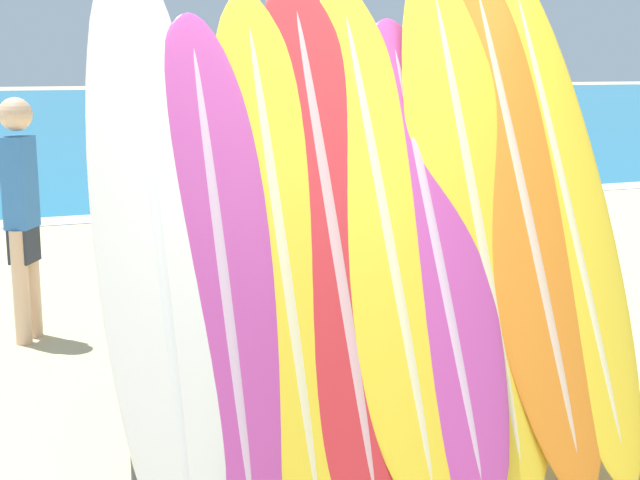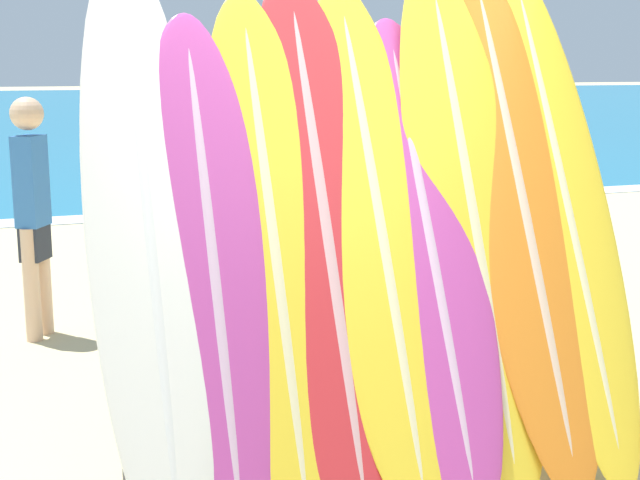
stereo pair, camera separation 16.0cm
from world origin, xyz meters
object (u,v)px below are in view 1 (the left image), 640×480
surfboard_slot_6 (475,218)px  person_far_right (152,156)px  surfboard_slot_4 (385,238)px  person_near_water (146,163)px  surfboard_slot_1 (221,273)px  person_far_left (546,189)px  surfboard_slot_0 (157,241)px  surfboard_slot_8 (564,208)px  surfboard_slot_5 (434,254)px  surfboard_slot_2 (281,255)px  person_mid_beach (22,210)px  surfboard_slot_7 (523,211)px  surfboard_rack (387,377)px  surfboard_slot_3 (332,240)px

surfboard_slot_6 → person_far_right: size_ratio=1.50×
surfboard_slot_4 → person_near_water: 5.09m
surfboard_slot_1 → person_far_left: size_ratio=1.25×
surfboard_slot_0 → surfboard_slot_8: size_ratio=0.99×
surfboard_slot_6 → person_near_water: size_ratio=1.37×
surfboard_slot_0 → person_far_left: bearing=33.4°
surfboard_slot_5 → person_far_left: surfboard_slot_5 is taller
surfboard_slot_4 → surfboard_slot_2: bearing=-178.2°
surfboard_slot_1 → surfboard_slot_2: bearing=6.6°
surfboard_slot_6 → person_mid_beach: surfboard_slot_6 is taller
surfboard_slot_6 → person_mid_beach: (-1.81, 2.81, -0.28)m
surfboard_slot_2 → surfboard_slot_4: bearing=1.8°
surfboard_slot_6 → person_far_right: (-0.17, 6.58, -0.32)m
person_far_left → person_far_right: bearing=-179.8°
surfboard_slot_2 → person_far_right: (0.78, 6.62, -0.24)m
surfboard_slot_4 → surfboard_slot_6: bearing=2.9°
surfboard_slot_6 → person_far_left: surfboard_slot_6 is taller
surfboard_slot_4 → surfboard_slot_5: (0.22, -0.04, -0.08)m
surfboard_slot_5 → surfboard_slot_7: 0.53m
surfboard_slot_1 → surfboard_slot_4: size_ratio=0.93×
surfboard_slot_5 → person_mid_beach: 3.27m
surfboard_slot_6 → person_far_left: 3.12m
surfboard_slot_0 → surfboard_slot_8: bearing=0.7°
person_far_left → person_mid_beach: bearing=-124.8°
surfboard_rack → person_far_left: 3.51m
surfboard_slot_1 → person_far_left: surfboard_slot_1 is taller
surfboard_slot_8 → person_far_right: surfboard_slot_8 is taller
surfboard_slot_2 → person_far_right: size_ratio=1.39×
surfboard_slot_1 → person_mid_beach: size_ratio=1.27×
surfboard_slot_3 → person_far_right: surfboard_slot_3 is taller
surfboard_slot_4 → person_near_water: size_ratio=1.31×
surfboard_slot_8 → person_near_water: size_ratio=1.39×
surfboard_slot_7 → person_far_right: bearing=93.8°
surfboard_slot_7 → person_near_water: 5.12m
surfboard_slot_6 → person_near_water: surfboard_slot_6 is taller
surfboard_slot_4 → person_far_right: 6.62m
person_mid_beach → surfboard_slot_8: bearing=68.4°
person_near_water → person_far_left: 3.79m
surfboard_slot_2 → surfboard_slot_5: bearing=-1.8°
surfboard_slot_1 → surfboard_slot_6: (1.21, 0.07, 0.13)m
surfboard_slot_4 → person_far_left: surfboard_slot_4 is taller
surfboard_rack → surfboard_slot_0: bearing=176.0°
surfboard_rack → surfboard_slot_1: (-0.75, 0.01, 0.54)m
surfboard_slot_7 → person_near_water: surfboard_slot_7 is taller
surfboard_slot_2 → surfboard_slot_5: 0.71m
surfboard_slot_0 → surfboard_slot_5: bearing=-2.5°
surfboard_slot_1 → surfboard_rack: bearing=-0.6°
surfboard_slot_1 → surfboard_slot_7: 1.49m
person_near_water → surfboard_slot_0: bearing=-28.7°
surfboard_slot_8 → person_far_right: bearing=95.9°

